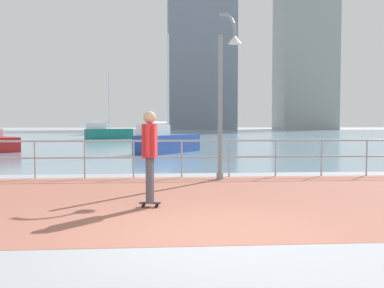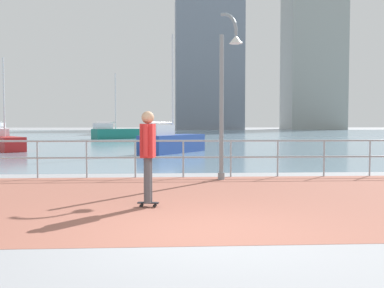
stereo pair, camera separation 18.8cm
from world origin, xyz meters
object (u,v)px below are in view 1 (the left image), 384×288
Objects in this scene: sailboat_red at (167,142)px; skateboarder at (150,149)px; lamppost at (225,88)px; sailboat_yellow at (108,133)px.

skateboarder is at bearing -92.01° from sailboat_red.
lamppost reaches higher than skateboarder.
sailboat_red is at bearing 97.43° from lamppost.
lamppost is 0.70× the size of sailboat_yellow.
lamppost is at bearing 62.08° from skateboarder.
sailboat_red reaches higher than lamppost.
lamppost is 2.55× the size of skateboarder.
sailboat_yellow reaches higher than lamppost.
sailboat_red is at bearing -74.86° from sailboat_yellow.
sailboat_yellow is at bearing 98.13° from skateboarder.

